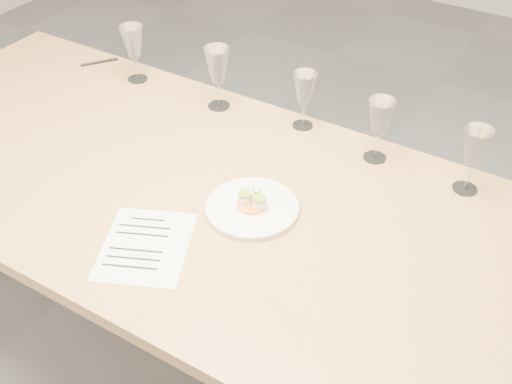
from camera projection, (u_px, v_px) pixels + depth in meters
The scene contains 10 objects.
ground at pixel (218, 356), 2.28m from camera, with size 7.00×7.00×0.00m, color slate.
dining_table at pixel (210, 210), 1.85m from camera, with size 2.40×1.00×0.75m.
dinner_plate at pixel (252, 207), 1.74m from camera, with size 0.25×0.25×0.07m.
recipe_sheet at pixel (146, 246), 1.63m from camera, with size 0.31×0.34×0.00m.
ballpoint_pen at pixel (99, 62), 2.41m from camera, with size 0.09×0.12×0.01m.
wine_glass_0 at pixel (133, 43), 2.22m from camera, with size 0.08×0.08×0.20m.
wine_glass_1 at pixel (217, 66), 2.07m from camera, with size 0.09×0.09×0.21m.
wine_glass_2 at pixel (304, 90), 1.99m from camera, with size 0.08×0.08×0.19m.
wine_glass_3 at pixel (380, 119), 1.85m from camera, with size 0.08×0.08×0.20m.
wine_glass_4 at pixel (475, 148), 1.73m from camera, with size 0.08×0.08×0.20m.
Camera 1 is at (0.85, -1.13, 1.88)m, focal length 45.00 mm.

